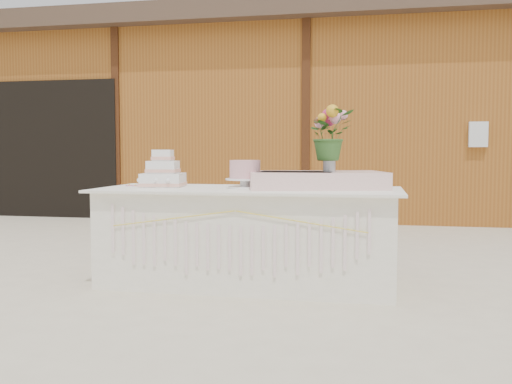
# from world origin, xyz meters

# --- Properties ---
(ground) EXTENTS (80.00, 80.00, 0.00)m
(ground) POSITION_xyz_m (0.00, 0.00, 0.00)
(ground) COLOR beige
(ground) RESTS_ON ground
(barn) EXTENTS (12.60, 4.60, 3.30)m
(barn) POSITION_xyz_m (-0.01, 5.99, 1.68)
(barn) COLOR brown
(barn) RESTS_ON ground
(cake_table) EXTENTS (2.40, 1.00, 0.77)m
(cake_table) POSITION_xyz_m (0.00, -0.00, 0.39)
(cake_table) COLOR white
(cake_table) RESTS_ON ground
(wedding_cake) EXTENTS (0.38, 0.38, 0.31)m
(wedding_cake) POSITION_xyz_m (-0.74, 0.06, 0.87)
(wedding_cake) COLOR white
(wedding_cake) RESTS_ON cake_table
(pink_cake_stand) EXTENTS (0.31, 0.31, 0.22)m
(pink_cake_stand) POSITION_xyz_m (-0.03, -0.00, 0.90)
(pink_cake_stand) COLOR white
(pink_cake_stand) RESTS_ON cake_table
(satin_runner) EXTENTS (1.18, 0.86, 0.13)m
(satin_runner) POSITION_xyz_m (0.53, 0.10, 0.84)
(satin_runner) COLOR #FFD7CD
(satin_runner) RESTS_ON cake_table
(flower_vase) EXTENTS (0.10, 0.10, 0.14)m
(flower_vase) POSITION_xyz_m (0.63, 0.11, 0.97)
(flower_vase) COLOR #B2B3B7
(flower_vase) RESTS_ON satin_runner
(bouquet) EXTENTS (0.47, 0.46, 0.40)m
(bouquet) POSITION_xyz_m (0.63, 0.11, 1.24)
(bouquet) COLOR #305C25
(bouquet) RESTS_ON flower_vase
(loose_flowers) EXTENTS (0.19, 0.31, 0.02)m
(loose_flowers) POSITION_xyz_m (-1.00, 0.07, 0.78)
(loose_flowers) COLOR #CE7E99
(loose_flowers) RESTS_ON cake_table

